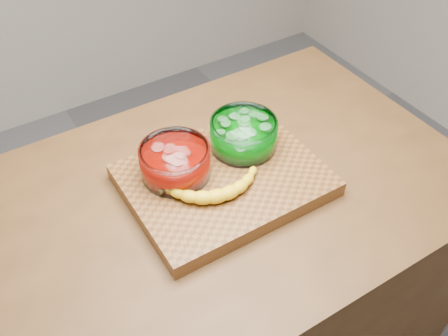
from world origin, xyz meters
TOP-DOWN VIEW (x-y plane):
  - counter at (0.00, 0.00)m, footprint 1.20×0.80m
  - cutting_board at (0.00, 0.00)m, footprint 0.45×0.35m
  - bowl_red at (-0.09, 0.06)m, footprint 0.16×0.16m
  - bowl_green at (0.09, 0.06)m, footprint 0.16×0.16m
  - banana at (-0.04, -0.03)m, footprint 0.25×0.15m

SIDE VIEW (x-z plane):
  - counter at x=0.00m, z-range 0.00..0.90m
  - cutting_board at x=0.00m, z-range 0.90..0.94m
  - banana at x=-0.04m, z-range 0.94..0.98m
  - bowl_red at x=-0.09m, z-range 0.94..1.02m
  - bowl_green at x=0.09m, z-range 0.94..1.02m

